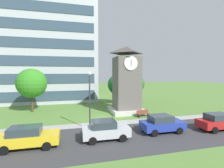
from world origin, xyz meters
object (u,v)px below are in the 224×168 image
object	(u,v)px
clock_tower	(126,83)
tree_by_building	(32,83)
tree_near_tower	(136,84)
parked_car_yellow	(28,137)
tree_streetside	(118,85)
parked_car_blue	(162,123)
park_bench	(143,113)
parked_car_silver	(105,130)
parked_car_red	(219,121)
street_lamp	(90,94)

from	to	relation	value
clock_tower	tree_by_building	size ratio (longest dim) A/B	1.49
tree_by_building	tree_near_tower	distance (m)	19.58
tree_near_tower	parked_car_yellow	xyz separation A→B (m)	(-16.53, -18.18, -2.76)
tree_streetside	parked_car_yellow	xyz separation A→B (m)	(-12.06, -16.28, -2.78)
parked_car_yellow	parked_car_blue	size ratio (longest dim) A/B	1.10
park_bench	tree_by_building	size ratio (longest dim) A/B	0.29
parked_car_silver	parked_car_red	xyz separation A→B (m)	(11.82, -0.44, 0.00)
tree_streetside	parked_car_red	distance (m)	17.83
park_bench	tree_near_tower	bearing A→B (deg)	71.81
street_lamp	parked_car_blue	size ratio (longest dim) A/B	1.42
tree_streetside	parked_car_silver	size ratio (longest dim) A/B	1.36
park_bench	parked_car_red	xyz separation A→B (m)	(5.41, -6.57, 0.40)
street_lamp	parked_car_yellow	bearing A→B (deg)	-150.44
clock_tower	street_lamp	xyz separation A→B (m)	(-6.15, -6.34, -0.62)
park_bench	tree_by_building	world-z (taller)	tree_by_building
tree_by_building	parked_car_red	size ratio (longest dim) A/B	1.44
park_bench	tree_streetside	distance (m)	10.52
park_bench	tree_streetside	world-z (taller)	tree_streetside
street_lamp	tree_streetside	xyz separation A→B (m)	(6.90, 13.36, -0.05)
clock_tower	street_lamp	distance (m)	8.85
clock_tower	tree_by_building	distance (m)	14.17
parked_car_blue	parked_car_red	xyz separation A→B (m)	(6.06, -0.81, -0.00)
tree_by_building	park_bench	bearing A→B (deg)	-24.28
tree_by_building	parked_car_blue	xyz separation A→B (m)	(14.31, -12.51, -3.44)
tree_near_tower	parked_car_red	distance (m)	18.74
parked_car_silver	parked_car_blue	distance (m)	5.78
parked_car_blue	tree_by_building	bearing A→B (deg)	138.85
tree_by_building	tree_near_tower	size ratio (longest dim) A/B	1.20
parked_car_yellow	street_lamp	bearing A→B (deg)	29.56
street_lamp	tree_by_building	distance (m)	12.60
clock_tower	parked_car_yellow	world-z (taller)	clock_tower
parked_car_yellow	parked_car_red	bearing A→B (deg)	-0.92
street_lamp	parked_car_silver	bearing A→B (deg)	-69.51
tree_near_tower	parked_car_silver	world-z (taller)	tree_near_tower
tree_streetside	parked_car_blue	size ratio (longest dim) A/B	1.34
parked_car_yellow	parked_car_silver	xyz separation A→B (m)	(6.20, 0.15, -0.00)
street_lamp	parked_car_silver	world-z (taller)	street_lamp
street_lamp	clock_tower	bearing A→B (deg)	45.89
street_lamp	parked_car_red	bearing A→B (deg)	-14.05
parked_car_yellow	parked_car_blue	bearing A→B (deg)	2.47
clock_tower	street_lamp	size ratio (longest dim) A/B	1.63
tree_streetside	parked_car_yellow	distance (m)	20.45
street_lamp	parked_car_red	world-z (taller)	street_lamp
street_lamp	tree_near_tower	size ratio (longest dim) A/B	1.11
parked_car_red	parked_car_yellow	bearing A→B (deg)	179.08
tree_near_tower	tree_streetside	xyz separation A→B (m)	(-4.47, -1.90, 0.02)
street_lamp	tree_by_building	size ratio (longest dim) A/B	0.92
tree_by_building	tree_near_tower	world-z (taller)	tree_by_building
park_bench	parked_car_silver	size ratio (longest dim) A/B	0.45
tree_near_tower	parked_car_yellow	bearing A→B (deg)	-132.27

